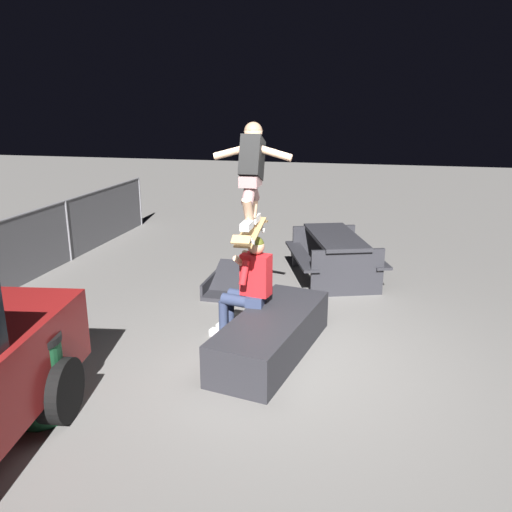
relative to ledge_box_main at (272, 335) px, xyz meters
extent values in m
plane|color=slate|center=(-0.21, -0.17, -0.23)|extent=(40.00, 40.00, 0.00)
cube|color=#28282D|center=(0.00, 0.00, 0.00)|extent=(2.13, 1.10, 0.47)
cube|color=#2D3856|center=(0.32, 0.26, 0.29)|extent=(0.32, 0.20, 0.12)
cube|color=red|center=(0.32, 0.26, 0.60)|extent=(0.26, 0.37, 0.50)
sphere|color=tan|center=(0.32, 0.26, 0.95)|extent=(0.20, 0.20, 0.20)
sphere|color=#494F19|center=(0.32, 0.26, 0.97)|extent=(0.19, 0.19, 0.19)
cylinder|color=red|center=(0.13, 0.36, 0.68)|extent=(0.20, 0.11, 0.29)
cylinder|color=tan|center=(0.23, 0.44, 0.78)|extent=(0.25, 0.11, 0.19)
cylinder|color=red|center=(0.52, 0.28, 0.68)|extent=(0.20, 0.11, 0.29)
cylinder|color=tan|center=(0.46, 0.39, 0.78)|extent=(0.25, 0.11, 0.19)
cylinder|color=#2D3856|center=(0.27, 0.47, 0.27)|extent=(0.21, 0.42, 0.14)
cylinder|color=#2D3856|center=(0.30, 0.67, 0.02)|extent=(0.11, 0.11, 0.43)
cube|color=white|center=(0.31, 0.72, -0.19)|extent=(0.15, 0.27, 0.08)
cylinder|color=#2D3856|center=(0.44, 0.44, 0.27)|extent=(0.21, 0.42, 0.14)
cylinder|color=#2D3856|center=(0.48, 0.64, 0.02)|extent=(0.11, 0.11, 0.43)
cube|color=white|center=(0.49, 0.69, -0.19)|extent=(0.15, 0.27, 0.08)
cube|color=#AD8451|center=(0.15, 0.28, 1.17)|extent=(0.79, 0.21, 0.17)
cube|color=#AD8451|center=(0.60, 0.29, 1.19)|extent=(0.12, 0.20, 0.03)
cube|color=#AD8451|center=(-0.30, 0.28, 1.19)|extent=(0.12, 0.20, 0.08)
cube|color=#99999E|center=(0.43, 0.29, 1.14)|extent=(0.07, 0.16, 0.04)
cylinder|color=white|center=(0.43, 0.38, 1.12)|extent=(0.05, 0.03, 0.05)
cylinder|color=white|center=(0.43, 0.20, 1.12)|extent=(0.05, 0.03, 0.05)
cube|color=#99999E|center=(-0.13, 0.28, 1.14)|extent=(0.07, 0.16, 0.04)
cylinder|color=white|center=(-0.13, 0.37, 1.12)|extent=(0.05, 0.03, 0.05)
cylinder|color=white|center=(-0.13, 0.19, 1.12)|extent=(0.05, 0.03, 0.05)
cube|color=white|center=(0.33, 0.29, 1.28)|extent=(0.26, 0.10, 0.08)
cube|color=white|center=(-0.03, 0.28, 1.28)|extent=(0.26, 0.10, 0.08)
cylinder|color=tan|center=(0.28, 0.28, 1.44)|extent=(0.24, 0.10, 0.31)
cylinder|color=gray|center=(0.20, 0.28, 1.64)|extent=(0.33, 0.13, 0.33)
cylinder|color=tan|center=(0.02, 0.28, 1.44)|extent=(0.24, 0.10, 0.31)
cylinder|color=gray|center=(0.10, 0.28, 1.64)|extent=(0.33, 0.13, 0.33)
cube|color=gray|center=(0.15, 0.28, 1.74)|extent=(0.30, 0.20, 0.12)
cube|color=black|center=(0.23, 0.28, 1.98)|extent=(0.45, 0.23, 0.52)
sphere|color=tan|center=(0.29, 0.28, 2.26)|extent=(0.20, 0.20, 0.20)
cylinder|color=tan|center=(0.25, 0.50, 2.04)|extent=(0.09, 0.45, 0.19)
cylinder|color=tan|center=(0.25, 0.06, 2.04)|extent=(0.09, 0.45, 0.19)
cube|color=#28282D|center=(1.92, 0.95, -0.20)|extent=(1.08, 0.80, 0.06)
cube|color=#28282D|center=(1.92, 0.95, -0.11)|extent=(1.04, 0.80, 0.45)
cube|color=#28282D|center=(1.92, 1.35, -0.13)|extent=(0.97, 0.04, 0.22)
cube|color=#28282D|center=(1.92, 0.54, -0.13)|extent=(0.97, 0.04, 0.22)
cube|color=#28282D|center=(2.83, -0.47, 0.49)|extent=(1.84, 1.22, 0.06)
cube|color=#28282D|center=(2.65, 0.05, 0.19)|extent=(1.68, 0.78, 0.04)
cube|color=#28282D|center=(3.01, -0.99, 0.19)|extent=(1.68, 0.78, 0.04)
cube|color=#28282D|center=(3.56, -0.21, 0.13)|extent=(0.42, 1.06, 0.72)
cube|color=#28282D|center=(2.10, -0.72, 0.13)|extent=(0.42, 1.06, 0.72)
cylinder|color=#19512D|center=(-1.73, 1.82, 0.14)|extent=(0.47, 0.47, 0.76)
cylinder|color=black|center=(-1.73, 1.82, 0.55)|extent=(0.49, 0.49, 0.06)
cylinder|color=slate|center=(2.79, 4.33, 0.32)|extent=(0.05, 0.05, 1.10)
cylinder|color=slate|center=(5.79, 4.33, 0.32)|extent=(0.05, 0.05, 1.10)
cylinder|color=black|center=(-1.71, 1.61, 0.07)|extent=(0.63, 0.31, 0.60)
camera|label=1|loc=(-5.36, -1.06, 2.56)|focal=36.53mm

